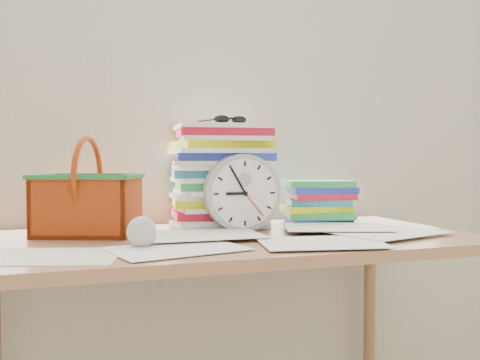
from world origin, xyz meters
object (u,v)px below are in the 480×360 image
object	(u,v)px
clock	(242,193)
basket	(88,187)
desk	(230,263)
paper_stack	(221,176)
book_stack	(320,202)

from	to	relation	value
clock	basket	world-z (taller)	basket
basket	clock	bearing A→B (deg)	12.69
desk	paper_stack	xyz separation A→B (m)	(0.04, 0.23, 0.24)
desk	clock	distance (m)	0.22
book_stack	basket	xyz separation A→B (m)	(-0.76, -0.03, 0.07)
clock	basket	xyz separation A→B (m)	(-0.45, 0.07, 0.02)
clock	book_stack	world-z (taller)	clock
paper_stack	clock	distance (m)	0.15
desk	basket	size ratio (longest dim) A/B	4.99
desk	clock	xyz separation A→B (m)	(0.07, 0.09, 0.19)
paper_stack	book_stack	bearing A→B (deg)	-7.67
paper_stack	basket	bearing A→B (deg)	-170.40
book_stack	basket	size ratio (longest dim) A/B	0.90
paper_stack	book_stack	xyz separation A→B (m)	(0.34, -0.05, -0.09)
basket	book_stack	bearing A→B (deg)	23.39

